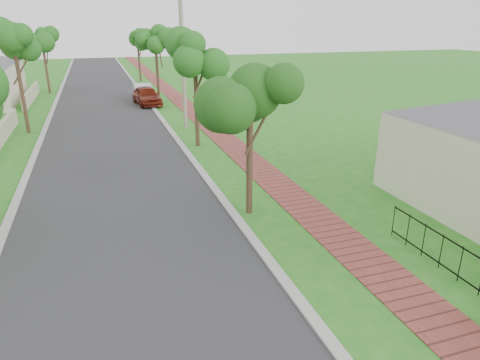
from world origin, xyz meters
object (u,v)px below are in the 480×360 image
parked_car_red (147,96)px  utility_pole (183,55)px  parked_car_white (143,92)px  near_tree (250,104)px

parked_car_red → utility_pole: utility_pole is taller
parked_car_white → near_tree: 24.70m
parked_car_red → parked_car_white: bearing=83.9°
parked_car_white → utility_pole: bearing=-84.0°
utility_pole → parked_car_red: bearing=98.1°
parked_car_red → parked_car_white: 2.50m
parked_car_red → near_tree: (0.83, -21.99, 3.08)m
near_tree → utility_pole: (0.45, 13.00, 0.64)m
parked_car_red → near_tree: size_ratio=0.89×
parked_car_red → utility_pole: bearing=-88.0°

